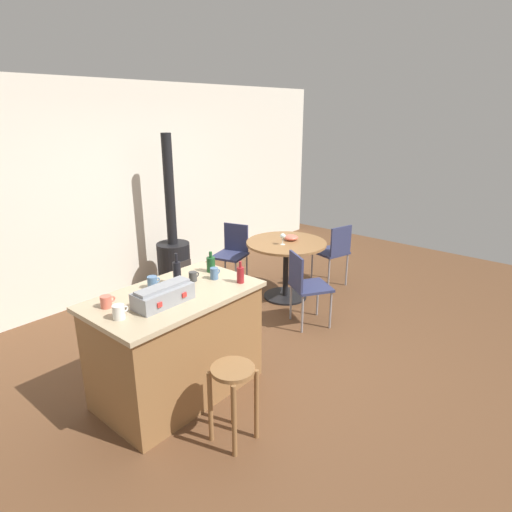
{
  "coord_description": "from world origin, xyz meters",
  "views": [
    {
      "loc": [
        -3.17,
        -2.4,
        2.35
      ],
      "look_at": [
        0.12,
        0.4,
        0.89
      ],
      "focal_mm": 30.46,
      "sensor_mm": 36.0,
      "label": 1
    }
  ],
  "objects": [
    {
      "name": "bottle_0",
      "position": [
        -0.61,
        -0.05,
        1.0
      ],
      "size": [
        0.06,
        0.06,
        0.19
      ],
      "color": "maroon",
      "rests_on": "kitchen_island"
    },
    {
      "name": "cup_4",
      "position": [
        -0.85,
        0.3,
        0.97
      ],
      "size": [
        0.11,
        0.07,
        0.08
      ],
      "color": "#383838",
      "rests_on": "kitchen_island"
    },
    {
      "name": "bottle_1",
      "position": [
        -0.59,
        0.34,
        1.0
      ],
      "size": [
        0.08,
        0.08,
        0.19
      ],
      "color": "#194C23",
      "rests_on": "kitchen_island"
    },
    {
      "name": "wine_glass",
      "position": [
        0.96,
        0.68,
        0.86
      ],
      "size": [
        0.07,
        0.07,
        0.14
      ],
      "color": "silver",
      "rests_on": "dining_table"
    },
    {
      "name": "kitchen_island",
      "position": [
        -1.14,
        0.21,
        0.47
      ],
      "size": [
        1.39,
        0.82,
        0.93
      ],
      "color": "olive",
      "rests_on": "ground_plane"
    },
    {
      "name": "cup_2",
      "position": [
        -1.63,
        0.39,
        0.97
      ],
      "size": [
        0.12,
        0.08,
        0.09
      ],
      "color": "#DB6651",
      "rests_on": "kitchen_island"
    },
    {
      "name": "toolbox",
      "position": [
        -1.31,
        0.11,
        1.0
      ],
      "size": [
        0.47,
        0.22,
        0.15
      ],
      "color": "gray",
      "rests_on": "kitchen_island"
    },
    {
      "name": "cup_0",
      "position": [
        -1.68,
        0.15,
        0.98
      ],
      "size": [
        0.12,
        0.09,
        0.1
      ],
      "color": "white",
      "rests_on": "kitchen_island"
    },
    {
      "name": "wood_stove",
      "position": [
        0.32,
        2.03,
        0.5
      ],
      "size": [
        0.44,
        0.45,
        2.07
      ],
      "color": "black",
      "rests_on": "ground_plane"
    },
    {
      "name": "folding_chair_near",
      "position": [
        0.6,
        0.08,
        0.51
      ],
      "size": [
        0.55,
        0.55,
        0.86
      ],
      "color": "navy",
      "rests_on": "ground_plane"
    },
    {
      "name": "serving_bowl",
      "position": [
        1.18,
        0.71,
        0.79
      ],
      "size": [
        0.18,
        0.18,
        0.07
      ],
      "primitive_type": "ellipsoid",
      "color": "#DB6651",
      "rests_on": "dining_table"
    },
    {
      "name": "dining_table",
      "position": [
        1.08,
        0.71,
        0.58
      ],
      "size": [
        1.02,
        1.02,
        0.76
      ],
      "color": "black",
      "rests_on": "ground_plane"
    },
    {
      "name": "folding_chair_left",
      "position": [
        0.92,
        1.51,
        0.51
      ],
      "size": [
        0.5,
        0.5,
        0.86
      ],
      "color": "navy",
      "rests_on": "ground_plane"
    },
    {
      "name": "back_wall",
      "position": [
        0.0,
        2.58,
        1.35
      ],
      "size": [
        8.0,
        0.1,
        2.7
      ],
      "primitive_type": "cube",
      "color": "silver",
      "rests_on": "ground_plane"
    },
    {
      "name": "wooden_stool",
      "position": [
        -1.26,
        -0.56,
        0.45
      ],
      "size": [
        0.32,
        0.32,
        0.61
      ],
      "color": "olive",
      "rests_on": "ground_plane"
    },
    {
      "name": "folding_chair_far",
      "position": [
        1.81,
        0.44,
        0.52
      ],
      "size": [
        0.49,
        0.49,
        0.88
      ],
      "color": "navy",
      "rests_on": "ground_plane"
    },
    {
      "name": "cup_1",
      "position": [
        -0.7,
        0.19,
        0.98
      ],
      "size": [
        0.11,
        0.07,
        0.1
      ],
      "color": "#4C7099",
      "rests_on": "kitchen_island"
    },
    {
      "name": "ground_plane",
      "position": [
        0.0,
        0.0,
        0.0
      ],
      "size": [
        8.8,
        8.8,
        0.0
      ],
      "primitive_type": "plane",
      "color": "brown"
    },
    {
      "name": "bottle_2",
      "position": [
        -0.99,
        0.34,
        1.04
      ],
      "size": [
        0.07,
        0.07,
        0.28
      ],
      "color": "black",
      "rests_on": "kitchen_island"
    },
    {
      "name": "cup_3",
      "position": [
        -1.18,
        0.43,
        0.98
      ],
      "size": [
        0.12,
        0.08,
        0.1
      ],
      "color": "#4C7099",
      "rests_on": "kitchen_island"
    }
  ]
}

